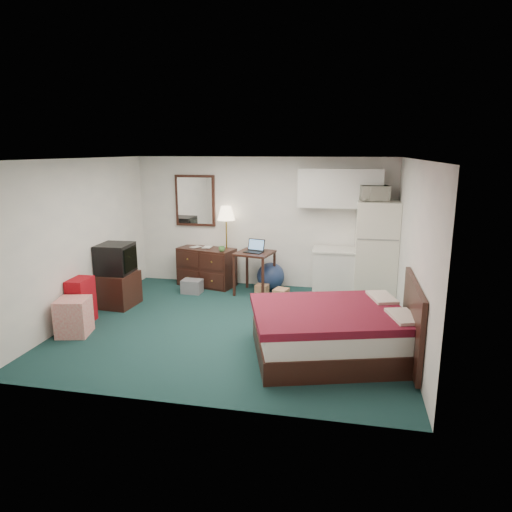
% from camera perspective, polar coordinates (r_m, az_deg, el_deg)
% --- Properties ---
extents(floor, '(5.00, 4.50, 0.01)m').
position_cam_1_polar(floor, '(7.05, -2.60, -8.72)').
color(floor, '#163033').
rests_on(floor, ground).
extents(ceiling, '(5.00, 4.50, 0.01)m').
position_cam_1_polar(ceiling, '(6.55, -2.84, 12.03)').
color(ceiling, silver).
rests_on(ceiling, walls).
extents(walls, '(5.01, 4.51, 2.50)m').
position_cam_1_polar(walls, '(6.69, -2.72, 1.27)').
color(walls, silver).
rests_on(walls, floor).
extents(mirror, '(0.80, 0.06, 1.00)m').
position_cam_1_polar(mirror, '(9.12, -7.60, 6.88)').
color(mirror, white).
rests_on(mirror, walls).
extents(upper_cabinets, '(1.50, 0.35, 0.70)m').
position_cam_1_polar(upper_cabinets, '(8.45, 10.45, 8.34)').
color(upper_cabinets, silver).
rests_on(upper_cabinets, walls).
extents(headboard, '(0.06, 1.56, 1.00)m').
position_cam_1_polar(headboard, '(6.04, 18.98, -7.69)').
color(headboard, black).
rests_on(headboard, walls).
extents(dresser, '(1.19, 0.76, 0.75)m').
position_cam_1_polar(dresser, '(9.03, -6.17, -1.36)').
color(dresser, black).
rests_on(dresser, floor).
extents(floor_lamp, '(0.39, 0.39, 1.58)m').
position_cam_1_polar(floor_lamp, '(8.90, -3.69, 1.19)').
color(floor_lamp, '#B48E33').
rests_on(floor_lamp, floor).
extents(desk, '(0.75, 0.75, 0.80)m').
position_cam_1_polar(desk, '(8.47, -0.17, -2.11)').
color(desk, black).
rests_on(desk, floor).
extents(exercise_ball, '(0.66, 0.66, 0.53)m').
position_cam_1_polar(exercise_ball, '(8.74, 1.84, -2.53)').
color(exercise_ball, navy).
rests_on(exercise_ball, floor).
extents(kitchen_counter, '(0.76, 0.59, 0.83)m').
position_cam_1_polar(kitchen_counter, '(8.55, 9.72, -2.05)').
color(kitchen_counter, silver).
rests_on(kitchen_counter, floor).
extents(fridge, '(0.73, 0.73, 1.76)m').
position_cam_1_polar(fridge, '(8.43, 14.75, 0.73)').
color(fridge, silver).
rests_on(fridge, floor).
extents(bed, '(2.29, 2.00, 0.62)m').
position_cam_1_polar(bed, '(6.07, 9.49, -9.45)').
color(bed, '#49070B').
rests_on(bed, floor).
extents(tv_stand, '(0.62, 0.67, 0.57)m').
position_cam_1_polar(tv_stand, '(8.20, -16.87, -4.01)').
color(tv_stand, black).
rests_on(tv_stand, floor).
extents(suitcase, '(0.29, 0.45, 0.71)m').
position_cam_1_polar(suitcase, '(7.55, -21.00, -5.27)').
color(suitcase, maroon).
rests_on(suitcase, floor).
extents(retail_box, '(0.51, 0.51, 0.54)m').
position_cam_1_polar(retail_box, '(7.15, -21.82, -7.07)').
color(retail_box, beige).
rests_on(retail_box, floor).
extents(file_bin, '(0.38, 0.29, 0.25)m').
position_cam_1_polar(file_bin, '(8.65, -7.99, -3.78)').
color(file_bin, slate).
rests_on(file_bin, floor).
extents(cardboard_box_a, '(0.25, 0.22, 0.20)m').
position_cam_1_polar(cardboard_box_a, '(8.46, 0.75, -4.24)').
color(cardboard_box_a, '#AA7045').
rests_on(cardboard_box_a, floor).
extents(cardboard_box_b, '(0.29, 0.31, 0.26)m').
position_cam_1_polar(cardboard_box_b, '(8.01, 3.14, -5.02)').
color(cardboard_box_b, '#AA7045').
rests_on(cardboard_box_b, floor).
extents(laptop, '(0.38, 0.34, 0.22)m').
position_cam_1_polar(laptop, '(8.31, -0.31, 1.21)').
color(laptop, black).
rests_on(laptop, desk).
extents(crt_tv, '(0.56, 0.60, 0.50)m').
position_cam_1_polar(crt_tv, '(8.10, -17.16, -0.29)').
color(crt_tv, black).
rests_on(crt_tv, tv_stand).
extents(microwave, '(0.53, 0.36, 0.33)m').
position_cam_1_polar(microwave, '(8.26, 14.58, 7.82)').
color(microwave, silver).
rests_on(microwave, fridge).
extents(book_a, '(0.14, 0.09, 0.21)m').
position_cam_1_polar(book_a, '(9.08, -7.87, 1.77)').
color(book_a, '#AA7045').
rests_on(book_a, dresser).
extents(book_b, '(0.16, 0.02, 0.22)m').
position_cam_1_polar(book_b, '(9.00, -6.62, 1.75)').
color(book_b, '#AA7045').
rests_on(book_b, dresser).
extents(mug, '(0.16, 0.15, 0.12)m').
position_cam_1_polar(mug, '(8.62, -4.29, 0.96)').
color(mug, '#4C8842').
rests_on(mug, dresser).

